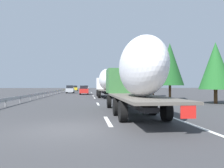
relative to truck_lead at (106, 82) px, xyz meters
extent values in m
plane|color=#38383A|center=(14.75, 3.60, -2.40)|extent=(260.00, 260.00, 0.00)
cube|color=white|center=(-23.25, 1.80, -2.40)|extent=(3.20, 0.20, 0.01)
cube|color=white|center=(-12.66, 1.80, -2.40)|extent=(3.20, 0.20, 0.01)
cube|color=white|center=(-2.07, 1.80, -2.40)|extent=(3.20, 0.20, 0.01)
cube|color=white|center=(4.36, 1.80, -2.40)|extent=(3.20, 0.20, 0.01)
cube|color=white|center=(20.58, 1.80, -2.40)|extent=(3.20, 0.20, 0.01)
cube|color=white|center=(23.39, 1.80, -2.40)|extent=(3.20, 0.20, 0.01)
cube|color=white|center=(25.86, 1.80, -2.40)|extent=(3.20, 0.20, 0.01)
cube|color=white|center=(19.75, -1.90, -2.40)|extent=(110.00, 0.20, 0.01)
cube|color=silver|center=(4.50, 0.00, -0.25)|extent=(2.40, 2.50, 1.90)
cube|color=black|center=(5.60, 0.00, 0.25)|extent=(0.08, 2.12, 0.80)
cube|color=#262628|center=(1.65, 0.00, -1.73)|extent=(10.51, 0.70, 0.24)
cube|color=#59544C|center=(-1.21, 0.00, -1.26)|extent=(9.02, 2.50, 0.12)
ellipsoid|color=white|center=(-1.27, 0.00, 0.32)|extent=(6.21, 2.20, 3.04)
cube|color=red|center=(-5.69, -0.69, -1.50)|extent=(0.04, 0.56, 0.56)
cylinder|color=black|center=(4.50, 1.10, -1.88)|extent=(1.04, 0.30, 1.04)
cylinder|color=black|center=(4.50, -1.10, -1.88)|extent=(1.04, 0.30, 1.04)
cylinder|color=black|center=(-0.01, 1.10, -1.88)|extent=(1.04, 0.35, 1.04)
cylinder|color=black|center=(-0.01, -1.10, -1.88)|extent=(1.04, 0.35, 1.04)
cylinder|color=black|center=(-2.41, 1.10, -1.88)|extent=(1.04, 0.35, 1.04)
cylinder|color=black|center=(-2.41, -1.10, -1.88)|extent=(1.04, 0.35, 1.04)
cube|color=#387038|center=(-16.67, 0.00, -0.25)|extent=(2.40, 2.50, 1.90)
cube|color=black|center=(-15.57, 0.00, 0.25)|extent=(0.08, 2.12, 0.80)
cube|color=#262628|center=(-19.54, 0.00, -1.73)|extent=(10.54, 0.70, 0.24)
cube|color=#59544C|center=(-22.40, 0.00, -1.26)|extent=(9.06, 2.50, 0.12)
ellipsoid|color=white|center=(-22.86, 0.00, 0.36)|extent=(5.98, 2.20, 3.13)
cube|color=red|center=(-26.90, -0.69, -1.50)|extent=(0.04, 0.56, 0.56)
cylinder|color=black|center=(-16.67, 1.10, -1.88)|extent=(1.04, 0.30, 1.04)
cylinder|color=black|center=(-16.67, -1.10, -1.88)|extent=(1.04, 0.30, 1.04)
cylinder|color=black|center=(-21.20, 1.10, -1.88)|extent=(1.04, 0.35, 1.04)
cylinder|color=black|center=(-21.20, -1.10, -1.88)|extent=(1.04, 0.35, 1.04)
cylinder|color=black|center=(-23.60, 1.10, -1.88)|extent=(1.04, 0.35, 1.04)
cylinder|color=black|center=(-23.60, -1.10, -1.88)|extent=(1.04, 0.35, 1.04)
cube|color=#ADB2B7|center=(19.66, 6.93, -1.66)|extent=(4.20, 1.76, 0.84)
cube|color=black|center=(19.34, 6.93, -0.89)|extent=(2.31, 1.55, 0.69)
cylinder|color=black|center=(20.96, 7.71, -2.08)|extent=(0.64, 0.22, 0.64)
cylinder|color=black|center=(20.96, 6.14, -2.08)|extent=(0.64, 0.22, 0.64)
cylinder|color=black|center=(18.35, 7.71, -2.08)|extent=(0.64, 0.22, 0.64)
cylinder|color=black|center=(18.35, 6.14, -2.08)|extent=(0.64, 0.22, 0.64)
cube|color=gold|center=(41.56, 7.06, -1.66)|extent=(4.73, 1.87, 0.84)
cube|color=black|center=(41.21, 7.06, -0.91)|extent=(2.60, 1.65, 0.66)
cylinder|color=black|center=(43.03, 7.89, -2.08)|extent=(0.64, 0.22, 0.64)
cylinder|color=black|center=(43.03, 6.22, -2.08)|extent=(0.64, 0.22, 0.64)
cylinder|color=black|center=(40.10, 7.89, -2.08)|extent=(0.64, 0.22, 0.64)
cylinder|color=black|center=(40.10, 6.22, -2.08)|extent=(0.64, 0.22, 0.64)
cube|color=white|center=(65.54, 3.35, -1.66)|extent=(4.48, 1.76, 0.84)
cube|color=black|center=(65.20, 3.35, -0.88)|extent=(2.47, 1.55, 0.73)
cylinder|color=black|center=(66.93, 4.13, -2.08)|extent=(0.64, 0.22, 0.64)
cylinder|color=black|center=(66.93, 2.57, -2.08)|extent=(0.64, 0.22, 0.64)
cylinder|color=black|center=(64.15, 4.13, -2.08)|extent=(0.64, 0.22, 0.64)
cylinder|color=black|center=(64.15, 2.57, -2.08)|extent=(0.64, 0.22, 0.64)
cube|color=red|center=(10.74, 3.48, -1.66)|extent=(4.42, 1.73, 0.84)
cube|color=black|center=(10.40, 3.48, -0.92)|extent=(2.43, 1.52, 0.64)
cylinder|color=black|center=(12.11, 4.25, -2.08)|extent=(0.64, 0.22, 0.64)
cylinder|color=black|center=(12.11, 2.72, -2.08)|extent=(0.64, 0.22, 0.64)
cylinder|color=black|center=(9.37, 4.25, -2.08)|extent=(0.64, 0.22, 0.64)
cylinder|color=black|center=(9.37, 2.72, -2.08)|extent=(0.64, 0.22, 0.64)
cylinder|color=gray|center=(24.88, -3.10, -1.19)|extent=(0.10, 0.10, 2.43)
cube|color=#2D569E|center=(24.88, -3.10, 0.38)|extent=(0.06, 0.90, 0.70)
cylinder|color=#472D19|center=(62.14, -9.27, -1.41)|extent=(0.37, 0.37, 1.97)
cone|color=#286B2D|center=(62.14, -9.27, 1.76)|extent=(3.53, 3.53, 4.38)
cylinder|color=#472D19|center=(-7.51, -7.42, -1.49)|extent=(0.30, 0.30, 1.82)
cone|color=#194C1E|center=(-7.51, -7.42, 2.05)|extent=(3.42, 3.42, 5.28)
cylinder|color=#472D19|center=(62.00, -9.67, -1.55)|extent=(0.34, 0.34, 1.69)
cone|color=#1E5B23|center=(62.00, -9.67, 2.28)|extent=(2.89, 2.89, 5.98)
cylinder|color=#472D19|center=(16.41, -8.00, -1.71)|extent=(0.34, 0.34, 1.39)
cone|color=#1E5B23|center=(16.41, -8.00, 1.71)|extent=(3.94, 3.94, 5.44)
cylinder|color=#472D19|center=(1.76, -8.09, -1.55)|extent=(0.28, 0.28, 1.70)
cone|color=#286B2D|center=(1.76, -8.09, 1.53)|extent=(3.15, 3.15, 4.46)
cylinder|color=#472D19|center=(-13.61, -9.77, -1.69)|extent=(0.35, 0.35, 1.41)
cone|color=#1E5B23|center=(-13.61, -9.77, 1.35)|extent=(3.22, 3.22, 4.67)
cube|color=#9EA0A5|center=(17.75, 9.60, -1.80)|extent=(94.00, 0.06, 0.32)
cube|color=slate|center=(-14.95, 9.60, -2.10)|extent=(0.10, 0.10, 0.60)
cube|color=slate|center=(-10.86, 9.60, -2.10)|extent=(0.10, 0.10, 0.60)
cube|color=slate|center=(-6.78, 9.60, -2.10)|extent=(0.10, 0.10, 0.60)
cube|color=slate|center=(-2.69, 9.60, -2.10)|extent=(0.10, 0.10, 0.60)
cube|color=slate|center=(1.40, 9.60, -2.10)|extent=(0.10, 0.10, 0.60)
cube|color=slate|center=(5.48, 9.60, -2.10)|extent=(0.10, 0.10, 0.60)
cube|color=slate|center=(9.57, 9.60, -2.10)|extent=(0.10, 0.10, 0.60)
cube|color=slate|center=(13.66, 9.60, -2.10)|extent=(0.10, 0.10, 0.60)
cube|color=slate|center=(17.75, 9.60, -2.10)|extent=(0.10, 0.10, 0.60)
cube|color=slate|center=(21.83, 9.60, -2.10)|extent=(0.10, 0.10, 0.60)
cube|color=slate|center=(25.92, 9.60, -2.10)|extent=(0.10, 0.10, 0.60)
cube|color=slate|center=(30.01, 9.60, -2.10)|extent=(0.10, 0.10, 0.60)
cube|color=slate|center=(34.09, 9.60, -2.10)|extent=(0.10, 0.10, 0.60)
cube|color=slate|center=(38.18, 9.60, -2.10)|extent=(0.10, 0.10, 0.60)
cube|color=slate|center=(42.27, 9.60, -2.10)|extent=(0.10, 0.10, 0.60)
cube|color=slate|center=(46.35, 9.60, -2.10)|extent=(0.10, 0.10, 0.60)
cube|color=slate|center=(50.44, 9.60, -2.10)|extent=(0.10, 0.10, 0.60)
cube|color=slate|center=(54.53, 9.60, -2.10)|extent=(0.10, 0.10, 0.60)
cube|color=slate|center=(58.61, 9.60, -2.10)|extent=(0.10, 0.10, 0.60)
cube|color=slate|center=(62.70, 9.60, -2.10)|extent=(0.10, 0.10, 0.60)
camera|label=1|loc=(-34.34, 2.81, -0.63)|focal=35.76mm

